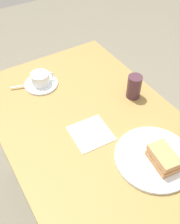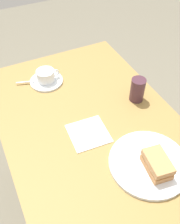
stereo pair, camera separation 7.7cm
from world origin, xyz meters
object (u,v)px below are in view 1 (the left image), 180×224
sandwich_front (163,158)px  coffee_cup (41,78)px  spoon (24,86)px  drinking_glass (134,87)px  coffee_saucer (41,84)px  napkin (91,133)px  sandwich_plate (154,158)px  dining_table (90,140)px

sandwich_front → coffee_cup: (0.64, 0.18, -0.00)m
spoon → drinking_glass: drinking_glass is taller
sandwich_front → spoon: (0.66, 0.26, -0.03)m
coffee_saucer → coffee_cup: coffee_cup is taller
sandwich_front → napkin: sandwich_front is taller
spoon → napkin: 0.42m
coffee_saucer → napkin: coffee_saucer is taller
sandwich_front → drinking_glass: size_ratio=1.12×
coffee_cup → sandwich_front: bearing=-164.2°
sandwich_plate → spoon: size_ratio=2.96×
coffee_saucer → spoon: (0.02, 0.07, 0.01)m
coffee_cup → drinking_glass: size_ratio=1.02×
sandwich_plate → napkin: 0.26m
sandwich_front → napkin: bearing=28.5°
dining_table → sandwich_plate: size_ratio=3.66×
napkin → spoon: bearing=16.3°
sandwich_plate → coffee_cup: 0.63m
dining_table → sandwich_plate: sandwich_plate is taller
dining_table → drinking_glass: size_ratio=9.60×
dining_table → spoon: bearing=24.2°
napkin → dining_table: bearing=-28.4°
coffee_cup → napkin: coffee_cup is taller
coffee_cup → napkin: (-0.38, -0.04, -0.04)m
spoon → sandwich_front: bearing=-158.7°
dining_table → sandwich_plate: bearing=-160.9°
napkin → drinking_glass: bearing=-72.2°
dining_table → sandwich_front: size_ratio=8.54×
coffee_saucer → drinking_glass: (-0.29, -0.33, 0.05)m
sandwich_front → coffee_cup: sandwich_front is taller
sandwich_front → napkin: size_ratio=0.82×
coffee_saucer → sandwich_front: bearing=-164.0°
sandwich_front → coffee_cup: bearing=15.8°
sandwich_front → napkin: 0.29m
spoon → drinking_glass: (-0.31, -0.40, 0.04)m
sandwich_front → coffee_cup: 0.66m
napkin → sandwich_plate: bearing=-148.9°
dining_table → spoon: 0.40m
sandwich_plate → spoon: spoon is taller
coffee_saucer → drinking_glass: size_ratio=1.44×
sandwich_front → coffee_saucer: size_ratio=0.78×
dining_table → spoon: (0.34, 0.15, 0.14)m
sandwich_plate → coffee_saucer: size_ratio=1.83×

